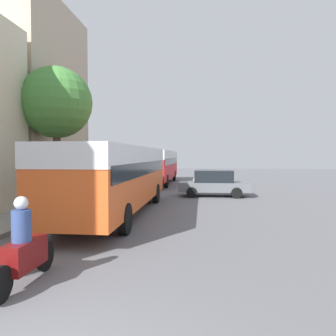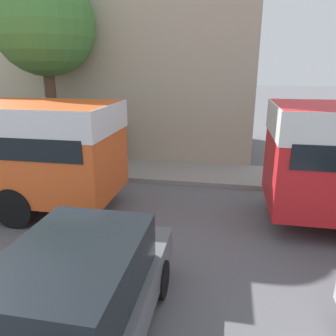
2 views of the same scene
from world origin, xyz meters
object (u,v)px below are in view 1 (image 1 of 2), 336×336
at_px(bus_following, 158,162).
at_px(car_crossing, 205,178).
at_px(car_far_curb, 214,183).
at_px(bus_lead, 118,170).
at_px(motorcycle_behind_lead, 24,250).
at_px(pedestrian_near_curb, 64,182).

bearing_deg(bus_following, car_crossing, -35.22).
relative_size(bus_following, car_far_curb, 2.73).
relative_size(bus_lead, car_crossing, 2.72).
xyz_separation_m(motorcycle_behind_lead, pedestrian_near_curb, (-4.40, 11.92, 0.32)).
distance_m(bus_following, car_far_curb, 9.76).
bearing_deg(motorcycle_behind_lead, car_far_curb, 74.04).
bearing_deg(pedestrian_near_curb, bus_following, 70.41).
xyz_separation_m(bus_lead, car_crossing, (3.74, 12.19, -1.15)).
bearing_deg(car_crossing, pedestrian_near_curb, 44.76).
xyz_separation_m(bus_following, motorcycle_behind_lead, (0.54, -22.75, -1.21)).
height_order(bus_lead, car_crossing, bus_lead).
height_order(car_crossing, pedestrian_near_curb, pedestrian_near_curb).
xyz_separation_m(motorcycle_behind_lead, car_crossing, (3.59, 19.84, 0.03)).
xyz_separation_m(bus_following, pedestrian_near_curb, (-3.86, -10.83, -0.89)).
bearing_deg(bus_lead, bus_following, 91.49).
xyz_separation_m(car_crossing, car_far_curb, (0.48, -5.62, 0.10)).
xyz_separation_m(car_far_curb, pedestrian_near_curb, (-8.46, -2.29, 0.19)).
distance_m(bus_lead, car_crossing, 12.80).
height_order(car_crossing, car_far_curb, car_far_curb).
xyz_separation_m(bus_lead, car_far_curb, (4.21, 6.57, -1.05)).
height_order(motorcycle_behind_lead, car_far_curb, motorcycle_behind_lead).
distance_m(bus_following, motorcycle_behind_lead, 22.79).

